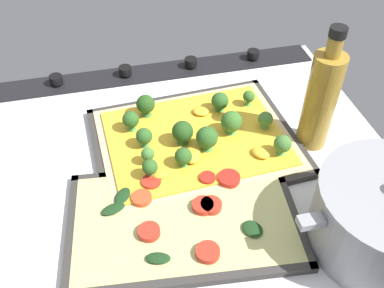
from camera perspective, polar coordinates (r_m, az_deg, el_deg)
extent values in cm
cube|color=silver|center=(78.04, -0.54, -3.66)|extent=(75.23, 67.36, 3.00)
cube|color=black|center=(99.56, -4.45, 9.63)|extent=(72.22, 7.00, 0.80)
cylinder|color=black|center=(103.88, 8.12, 11.74)|extent=(2.80, 2.80, 1.80)
cylinder|color=black|center=(99.98, -0.17, 10.82)|extent=(2.80, 2.80, 1.80)
cylinder|color=black|center=(98.26, -8.87, 9.62)|extent=(2.80, 2.80, 1.80)
cylinder|color=black|center=(98.83, -17.60, 8.18)|extent=(2.80, 2.80, 1.80)
cube|color=#33302D|center=(80.74, 0.45, 0.11)|extent=(38.72, 31.18, 0.50)
cube|color=#33302D|center=(90.68, -2.12, 6.09)|extent=(37.04, 3.44, 1.30)
cube|color=#33302D|center=(71.50, 3.73, -7.01)|extent=(37.04, 3.44, 1.30)
cube|color=#33302D|center=(86.13, 11.94, 2.65)|extent=(2.95, 29.01, 1.30)
cube|color=#33302D|center=(78.57, -12.16, -2.25)|extent=(2.95, 29.01, 1.30)
cube|color=#D3B77F|center=(80.22, 0.45, 0.50)|extent=(36.18, 28.64, 1.00)
cube|color=gold|center=(79.75, 0.46, 0.87)|extent=(33.25, 25.81, 0.40)
cone|color=#427635|center=(78.04, -1.48, 0.51)|extent=(2.12, 2.12, 1.25)
sphere|color=#264C1C|center=(76.64, -1.51, 1.64)|extent=(3.86, 3.86, 3.86)
cone|color=#4D8B3F|center=(76.96, 1.96, -0.26)|extent=(2.17, 2.17, 1.24)
sphere|color=#2D5B23|center=(75.52, 1.99, 0.89)|extent=(3.95, 3.95, 3.95)
cone|color=#5B9F46|center=(87.26, 7.47, 5.51)|extent=(1.32, 1.32, 1.19)
sphere|color=#386B28|center=(86.36, 7.56, 6.28)|extent=(2.39, 2.39, 2.39)
cone|color=#4D8B3F|center=(85.52, 3.68, 4.81)|extent=(1.87, 1.87, 0.93)
sphere|color=#2D5B23|center=(84.44, 3.73, 5.73)|extent=(3.40, 3.40, 3.40)
cone|color=#4D8B3F|center=(72.43, -5.52, -3.95)|extent=(1.45, 1.45, 1.40)
sphere|color=#2D5B23|center=(71.20, -5.61, -3.03)|extent=(2.64, 2.64, 2.64)
cone|color=#5B9F46|center=(80.57, 5.17, 1.91)|extent=(2.16, 2.16, 1.10)
sphere|color=#386B28|center=(79.25, 5.26, 3.00)|extent=(3.93, 3.93, 3.93)
cone|color=#68AD54|center=(77.70, 11.76, -0.90)|extent=(1.74, 1.74, 1.15)
sphere|color=#427533|center=(76.50, 11.94, 0.04)|extent=(3.16, 3.16, 3.16)
cone|color=#4D8B3F|center=(81.55, -8.02, 2.28)|extent=(1.72, 1.72, 1.25)
sphere|color=#2D5B23|center=(80.39, -8.15, 3.24)|extent=(3.13, 3.13, 3.13)
cone|color=#68AD54|center=(82.49, 9.62, 2.49)|extent=(1.54, 1.54, 0.96)
sphere|color=#427533|center=(81.50, 9.74, 3.31)|extent=(2.81, 2.81, 2.81)
cone|color=#427635|center=(84.45, -6.09, 4.22)|extent=(1.99, 1.99, 1.33)
sphere|color=#264C1C|center=(83.18, -6.19, 5.30)|extent=(3.62, 3.62, 3.62)
cone|color=#4D8B3F|center=(77.97, -6.29, 0.13)|extent=(1.63, 1.63, 1.17)
sphere|color=#2D5B23|center=(76.82, -6.38, 1.05)|extent=(2.97, 2.97, 2.97)
cone|color=#68AD54|center=(74.79, -5.82, -2.14)|extent=(1.26, 1.26, 1.23)
sphere|color=#427533|center=(73.75, -5.90, -1.34)|extent=(2.29, 2.29, 2.29)
cone|color=#4D8B3F|center=(74.21, -1.14, -2.49)|extent=(1.65, 1.65, 0.92)
sphere|color=#2D5B23|center=(73.08, -1.16, -1.62)|extent=(3.01, 3.01, 3.01)
ellipsoid|color=gold|center=(76.77, 9.10, -1.17)|extent=(4.02, 4.22, 1.19)
ellipsoid|color=gold|center=(84.51, 1.17, 4.37)|extent=(4.07, 3.81, 1.13)
ellipsoid|color=gold|center=(72.80, -4.33, -3.84)|extent=(3.22, 3.06, 1.01)
ellipsoid|color=gold|center=(74.95, 0.10, -1.72)|extent=(4.09, 4.84, 1.45)
cube|color=#33302D|center=(68.81, -1.11, -10.25)|extent=(38.18, 26.04, 0.50)
cube|color=#33302D|center=(75.26, -2.04, -3.57)|extent=(36.02, 4.87, 1.30)
cube|color=#33302D|center=(62.79, 0.04, -17.83)|extent=(36.02, 4.87, 1.30)
cube|color=#33302D|center=(71.62, 13.04, -8.37)|extent=(3.48, 22.48, 1.30)
cube|color=#33302D|center=(69.71, -15.79, -11.16)|extent=(3.48, 22.48, 1.30)
cube|color=#BABC75|center=(68.25, -1.12, -9.91)|extent=(35.55, 23.41, 0.90)
cylinder|color=#B22319|center=(72.36, 2.06, -4.60)|extent=(2.73, 2.73, 1.00)
cylinder|color=red|center=(63.76, 2.11, -14.17)|extent=(3.55, 3.55, 1.00)
cylinder|color=red|center=(68.72, 2.55, -8.14)|extent=(3.42, 3.42, 1.00)
cylinder|color=red|center=(68.67, 1.67, -8.15)|extent=(3.45, 3.45, 1.00)
cylinder|color=#B22319|center=(72.57, 4.93, -4.59)|extent=(3.77, 3.77, 1.00)
cylinder|color=#D14723|center=(70.02, -6.70, -7.16)|extent=(3.27, 3.27, 1.00)
cylinder|color=red|center=(72.06, -5.42, -5.09)|extent=(3.23, 3.23, 1.00)
cylinder|color=red|center=(65.98, -5.73, -11.52)|extent=(3.40, 3.40, 1.00)
ellipsoid|color=#193819|center=(69.48, -10.41, -8.45)|extent=(4.34, 3.03, 0.60)
ellipsoid|color=#193819|center=(63.51, -4.52, -14.87)|extent=(3.99, 2.83, 0.60)
ellipsoid|color=#193819|center=(70.85, -9.17, -6.84)|extent=(3.91, 4.47, 0.60)
ellipsoid|color=#193819|center=(66.73, 8.04, -11.08)|extent=(4.12, 4.33, 0.60)
cube|color=gray|center=(60.57, 15.52, -9.86)|extent=(3.60, 2.00, 1.20)
cylinder|color=olive|center=(78.77, 16.64, 5.35)|extent=(5.62, 5.62, 18.63)
cylinder|color=olive|center=(72.80, 18.39, 12.18)|extent=(2.53, 2.53, 3.50)
cylinder|color=black|center=(71.59, 18.85, 13.91)|extent=(2.81, 2.81, 1.60)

